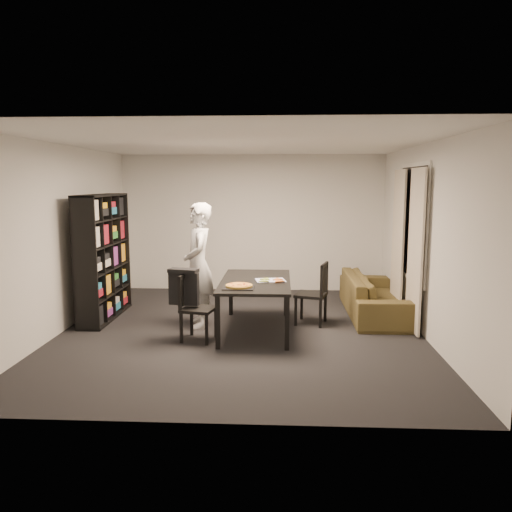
{
  "coord_description": "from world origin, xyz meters",
  "views": [
    {
      "loc": [
        0.56,
        -6.8,
        2.08
      ],
      "look_at": [
        0.2,
        0.13,
        1.05
      ],
      "focal_mm": 35.0,
      "sensor_mm": 36.0,
      "label": 1
    }
  ],
  "objects_px": {
    "bookshelf": "(103,257)",
    "dining_table": "(256,285)",
    "sofa": "(374,295)",
    "chair_left": "(193,303)",
    "chair_right": "(317,289)",
    "baking_tray": "(239,288)",
    "person": "(198,265)",
    "pepperoni_pizza": "(239,286)"
  },
  "relations": [
    {
      "from": "chair_left",
      "to": "sofa",
      "type": "bearing_deg",
      "value": -49.87
    },
    {
      "from": "bookshelf",
      "to": "person",
      "type": "distance_m",
      "value": 1.57
    },
    {
      "from": "baking_tray",
      "to": "chair_left",
      "type": "bearing_deg",
      "value": 173.58
    },
    {
      "from": "bookshelf",
      "to": "baking_tray",
      "type": "xyz_separation_m",
      "value": [
        2.16,
        -1.09,
        -0.22
      ]
    },
    {
      "from": "dining_table",
      "to": "chair_left",
      "type": "xyz_separation_m",
      "value": [
        -0.81,
        -0.46,
        -0.15
      ]
    },
    {
      "from": "dining_table",
      "to": "person",
      "type": "relative_size",
      "value": 0.97
    },
    {
      "from": "dining_table",
      "to": "pepperoni_pizza",
      "type": "distance_m",
      "value": 0.54
    },
    {
      "from": "chair_left",
      "to": "pepperoni_pizza",
      "type": "bearing_deg",
      "value": -81.77
    },
    {
      "from": "chair_right",
      "to": "person",
      "type": "xyz_separation_m",
      "value": [
        -1.72,
        -0.16,
        0.37
      ]
    },
    {
      "from": "chair_right",
      "to": "pepperoni_pizza",
      "type": "xyz_separation_m",
      "value": [
        -1.07,
        -0.86,
        0.23
      ]
    },
    {
      "from": "person",
      "to": "sofa",
      "type": "bearing_deg",
      "value": 92.93
    },
    {
      "from": "sofa",
      "to": "dining_table",
      "type": "bearing_deg",
      "value": 117.21
    },
    {
      "from": "sofa",
      "to": "chair_right",
      "type": "bearing_deg",
      "value": 121.38
    },
    {
      "from": "chair_left",
      "to": "dining_table",
      "type": "bearing_deg",
      "value": -48.43
    },
    {
      "from": "person",
      "to": "pepperoni_pizza",
      "type": "distance_m",
      "value": 0.97
    },
    {
      "from": "dining_table",
      "to": "chair_left",
      "type": "bearing_deg",
      "value": -150.69
    },
    {
      "from": "person",
      "to": "baking_tray",
      "type": "xyz_separation_m",
      "value": [
        0.64,
        -0.73,
        -0.17
      ]
    },
    {
      "from": "baking_tray",
      "to": "sofa",
      "type": "xyz_separation_m",
      "value": [
        2.03,
        1.47,
        -0.41
      ]
    },
    {
      "from": "baking_tray",
      "to": "pepperoni_pizza",
      "type": "relative_size",
      "value": 1.14
    },
    {
      "from": "chair_left",
      "to": "sofa",
      "type": "relative_size",
      "value": 0.41
    },
    {
      "from": "baking_tray",
      "to": "sofa",
      "type": "distance_m",
      "value": 2.53
    },
    {
      "from": "dining_table",
      "to": "pepperoni_pizza",
      "type": "relative_size",
      "value": 4.95
    },
    {
      "from": "bookshelf",
      "to": "dining_table",
      "type": "xyz_separation_m",
      "value": [
        2.36,
        -0.57,
        -0.29
      ]
    },
    {
      "from": "chair_right",
      "to": "dining_table",
      "type": "bearing_deg",
      "value": -51.65
    },
    {
      "from": "dining_table",
      "to": "chair_right",
      "type": "xyz_separation_m",
      "value": [
        0.88,
        0.36,
        -0.13
      ]
    },
    {
      "from": "dining_table",
      "to": "chair_right",
      "type": "bearing_deg",
      "value": 22.35
    },
    {
      "from": "pepperoni_pizza",
      "to": "sofa",
      "type": "height_order",
      "value": "pepperoni_pizza"
    },
    {
      "from": "person",
      "to": "bookshelf",
      "type": "bearing_deg",
      "value": -116.07
    },
    {
      "from": "chair_left",
      "to": "chair_right",
      "type": "height_order",
      "value": "chair_right"
    },
    {
      "from": "bookshelf",
      "to": "person",
      "type": "bearing_deg",
      "value": -13.49
    },
    {
      "from": "chair_left",
      "to": "chair_right",
      "type": "relative_size",
      "value": 0.96
    },
    {
      "from": "baking_tray",
      "to": "dining_table",
      "type": "bearing_deg",
      "value": 69.66
    },
    {
      "from": "person",
      "to": "sofa",
      "type": "distance_m",
      "value": 2.83
    },
    {
      "from": "dining_table",
      "to": "pepperoni_pizza",
      "type": "xyz_separation_m",
      "value": [
        -0.19,
        -0.5,
        0.09
      ]
    },
    {
      "from": "pepperoni_pizza",
      "to": "sofa",
      "type": "bearing_deg",
      "value": 35.5
    },
    {
      "from": "bookshelf",
      "to": "sofa",
      "type": "bearing_deg",
      "value": 5.1
    },
    {
      "from": "baking_tray",
      "to": "pepperoni_pizza",
      "type": "xyz_separation_m",
      "value": [
        0.0,
        0.03,
        0.02
      ]
    },
    {
      "from": "chair_right",
      "to": "person",
      "type": "bearing_deg",
      "value": -68.64
    },
    {
      "from": "chair_left",
      "to": "pepperoni_pizza",
      "type": "xyz_separation_m",
      "value": [
        0.62,
        -0.04,
        0.24
      ]
    },
    {
      "from": "dining_table",
      "to": "sofa",
      "type": "bearing_deg",
      "value": 27.21
    },
    {
      "from": "person",
      "to": "pepperoni_pizza",
      "type": "bearing_deg",
      "value": 30.05
    },
    {
      "from": "chair_left",
      "to": "chair_right",
      "type": "distance_m",
      "value": 1.88
    }
  ]
}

